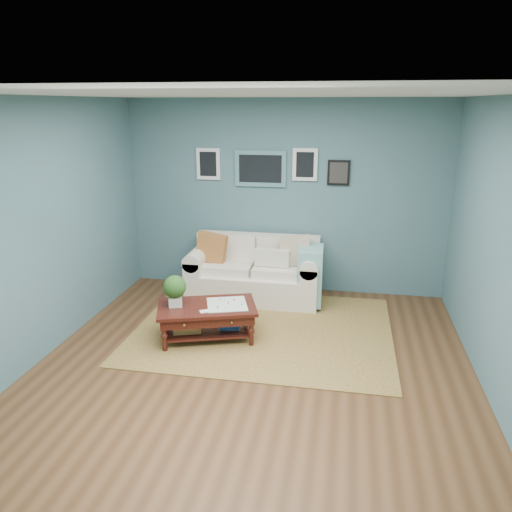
# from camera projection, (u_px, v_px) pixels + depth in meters

# --- Properties ---
(room_shell) EXTENTS (5.00, 5.02, 2.70)m
(room_shell) POSITION_uv_depth(u_px,v_px,m) (251.00, 242.00, 4.73)
(room_shell) COLOR brown
(room_shell) RESTS_ON ground
(area_rug) EXTENTS (3.04, 2.43, 0.01)m
(area_rug) POSITION_uv_depth(u_px,v_px,m) (263.00, 329.00, 6.03)
(area_rug) COLOR brown
(area_rug) RESTS_ON ground
(loveseat) EXTENTS (1.85, 0.84, 0.95)m
(loveseat) POSITION_uv_depth(u_px,v_px,m) (260.00, 272.00, 6.91)
(loveseat) COLOR #EFE7CD
(loveseat) RESTS_ON ground
(coffee_table) EXTENTS (1.25, 0.96, 0.78)m
(coffee_table) POSITION_uv_depth(u_px,v_px,m) (202.00, 311.00, 5.70)
(coffee_table) COLOR black
(coffee_table) RESTS_ON ground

